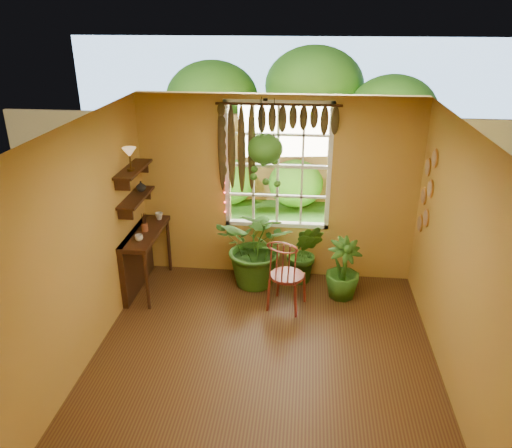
# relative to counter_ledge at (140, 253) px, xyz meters

# --- Properties ---
(floor) EXTENTS (4.50, 4.50, 0.00)m
(floor) POSITION_rel_counter_ledge_xyz_m (1.91, -1.60, -0.55)
(floor) COLOR #533817
(floor) RESTS_ON ground
(ceiling) EXTENTS (4.50, 4.50, 0.00)m
(ceiling) POSITION_rel_counter_ledge_xyz_m (1.91, -1.60, 2.15)
(ceiling) COLOR white
(ceiling) RESTS_ON wall_back
(wall_back) EXTENTS (4.00, 0.00, 4.00)m
(wall_back) POSITION_rel_counter_ledge_xyz_m (1.91, 0.65, 0.80)
(wall_back) COLOR gold
(wall_back) RESTS_ON floor
(wall_left) EXTENTS (0.00, 4.50, 4.50)m
(wall_left) POSITION_rel_counter_ledge_xyz_m (-0.09, -1.60, 0.80)
(wall_left) COLOR gold
(wall_left) RESTS_ON floor
(wall_right) EXTENTS (0.00, 4.50, 4.50)m
(wall_right) POSITION_rel_counter_ledge_xyz_m (3.91, -1.60, 0.80)
(wall_right) COLOR gold
(wall_right) RESTS_ON floor
(window) EXTENTS (1.52, 0.10, 1.86)m
(window) POSITION_rel_counter_ledge_xyz_m (1.91, 0.68, 1.15)
(window) COLOR white
(window) RESTS_ON wall_back
(valance_vine) EXTENTS (1.70, 0.12, 1.10)m
(valance_vine) POSITION_rel_counter_ledge_xyz_m (1.82, 0.56, 1.73)
(valance_vine) COLOR #3D2210
(valance_vine) RESTS_ON window
(string_lights) EXTENTS (0.03, 0.03, 1.54)m
(string_lights) POSITION_rel_counter_ledge_xyz_m (1.15, 0.59, 1.20)
(string_lights) COLOR #FF2633
(string_lights) RESTS_ON window
(wall_plates) EXTENTS (0.04, 0.32, 1.10)m
(wall_plates) POSITION_rel_counter_ledge_xyz_m (3.89, 0.19, 1.00)
(wall_plates) COLOR #FAE9CC
(wall_plates) RESTS_ON wall_right
(counter_ledge) EXTENTS (0.40, 1.20, 0.90)m
(counter_ledge) POSITION_rel_counter_ledge_xyz_m (0.00, 0.00, 0.00)
(counter_ledge) COLOR #3D2210
(counter_ledge) RESTS_ON floor
(shelf_lower) EXTENTS (0.25, 0.90, 0.04)m
(shelf_lower) POSITION_rel_counter_ledge_xyz_m (0.03, 0.00, 0.85)
(shelf_lower) COLOR #3D2210
(shelf_lower) RESTS_ON wall_left
(shelf_upper) EXTENTS (0.25, 0.90, 0.04)m
(shelf_upper) POSITION_rel_counter_ledge_xyz_m (0.03, 0.00, 1.25)
(shelf_upper) COLOR #3D2210
(shelf_upper) RESTS_ON wall_left
(backyard) EXTENTS (14.00, 10.00, 12.00)m
(backyard) POSITION_rel_counter_ledge_xyz_m (2.15, 5.27, 0.73)
(backyard) COLOR #1E5317
(backyard) RESTS_ON ground
(windsor_chair) EXTENTS (0.57, 0.58, 1.22)m
(windsor_chair) POSITION_rel_counter_ledge_xyz_m (2.11, -0.32, -0.20)
(windsor_chair) COLOR maroon
(windsor_chair) RESTS_ON floor
(potted_plant_left) EXTENTS (1.34, 1.24, 1.25)m
(potted_plant_left) POSITION_rel_counter_ledge_xyz_m (1.68, 0.26, 0.07)
(potted_plant_left) COLOR #204D14
(potted_plant_left) RESTS_ON floor
(potted_plant_mid) EXTENTS (0.58, 0.50, 0.95)m
(potted_plant_mid) POSITION_rel_counter_ledge_xyz_m (2.34, 0.41, -0.08)
(potted_plant_mid) COLOR #204D14
(potted_plant_mid) RESTS_ON floor
(potted_plant_right) EXTENTS (0.64, 0.64, 0.87)m
(potted_plant_right) POSITION_rel_counter_ledge_xyz_m (2.88, 0.05, -0.12)
(potted_plant_right) COLOR #204D14
(potted_plant_right) RESTS_ON floor
(hanging_basket) EXTENTS (0.48, 0.48, 1.20)m
(hanging_basket) POSITION_rel_counter_ledge_xyz_m (1.75, 0.35, 1.43)
(hanging_basket) COLOR black
(hanging_basket) RESTS_ON ceiling
(cup_a) EXTENTS (0.13, 0.13, 0.09)m
(cup_a) POSITION_rel_counter_ledge_xyz_m (0.13, -0.31, 0.39)
(cup_a) COLOR silver
(cup_a) RESTS_ON counter_ledge
(cup_b) EXTENTS (0.14, 0.14, 0.10)m
(cup_b) POSITION_rel_counter_ledge_xyz_m (0.19, 0.44, 0.40)
(cup_b) COLOR beige
(cup_b) RESTS_ON counter_ledge
(brush_jar) EXTENTS (0.09, 0.09, 0.33)m
(brush_jar) POSITION_rel_counter_ledge_xyz_m (0.11, 0.01, 0.48)
(brush_jar) COLOR brown
(brush_jar) RESTS_ON counter_ledge
(shelf_vase) EXTENTS (0.18, 0.18, 0.14)m
(shelf_vase) POSITION_rel_counter_ledge_xyz_m (0.04, 0.21, 0.94)
(shelf_vase) COLOR #B2AD99
(shelf_vase) RESTS_ON shelf_lower
(tiffany_lamp) EXTENTS (0.18, 0.18, 0.30)m
(tiffany_lamp) POSITION_rel_counter_ledge_xyz_m (0.05, -0.12, 1.49)
(tiffany_lamp) COLOR #543A18
(tiffany_lamp) RESTS_ON shelf_upper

